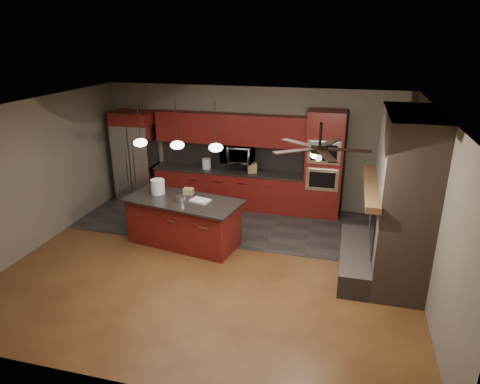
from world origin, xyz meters
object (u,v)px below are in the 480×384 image
(paint_tray, at_px, (200,200))
(cardboard_box, at_px, (188,191))
(paint_can, at_px, (181,199))
(counter_box, at_px, (252,168))
(refrigerator, at_px, (137,156))
(kitchen_island, at_px, (184,221))
(white_bucket, at_px, (158,187))
(oven_tower, at_px, (324,165))
(microwave, at_px, (238,154))
(counter_bucket, at_px, (206,164))

(paint_tray, distance_m, cardboard_box, 0.47)
(paint_can, xyz_separation_m, cardboard_box, (-0.01, 0.44, 0.00))
(paint_tray, xyz_separation_m, counter_box, (0.54, 2.05, 0.07))
(refrigerator, height_order, paint_can, refrigerator)
(kitchen_island, relative_size, white_bucket, 8.20)
(oven_tower, bearing_deg, counter_box, -178.48)
(white_bucket, relative_size, paint_tray, 0.83)
(oven_tower, distance_m, cardboard_box, 3.08)
(cardboard_box, distance_m, counter_box, 1.96)
(oven_tower, relative_size, white_bucket, 8.18)
(microwave, bearing_deg, refrigerator, -177.02)
(kitchen_island, distance_m, counter_bucket, 2.19)
(paint_can, height_order, paint_tray, paint_can)
(paint_can, bearing_deg, microwave, 77.34)
(oven_tower, relative_size, counter_box, 10.59)
(oven_tower, distance_m, paint_tray, 3.01)
(kitchen_island, bearing_deg, counter_box, 77.03)
(paint_can, distance_m, paint_tray, 0.37)
(oven_tower, xyz_separation_m, paint_can, (-2.49, -2.23, -0.21))
(oven_tower, relative_size, cardboard_box, 12.44)
(cardboard_box, distance_m, counter_bucket, 1.81)
(kitchen_island, bearing_deg, white_bucket, 172.31)
(kitchen_island, bearing_deg, cardboard_box, 100.33)
(kitchen_island, height_order, white_bucket, white_bucket)
(refrigerator, height_order, cardboard_box, refrigerator)
(oven_tower, xyz_separation_m, white_bucket, (-3.10, -1.90, -0.13))
(refrigerator, relative_size, counter_bucket, 9.22)
(paint_can, bearing_deg, kitchen_island, 95.64)
(refrigerator, distance_m, white_bucket, 2.30)
(kitchen_island, bearing_deg, counter_bucket, 106.67)
(kitchen_island, xyz_separation_m, counter_box, (0.89, 2.06, 0.55))
(refrigerator, xyz_separation_m, paint_tray, (2.35, -2.02, -0.16))
(refrigerator, relative_size, kitchen_island, 0.92)
(refrigerator, xyz_separation_m, counter_box, (2.89, 0.03, -0.08))
(cardboard_box, bearing_deg, microwave, 73.02)
(refrigerator, height_order, counter_box, refrigerator)
(refrigerator, distance_m, counter_box, 2.89)
(kitchen_island, distance_m, cardboard_box, 0.60)
(white_bucket, distance_m, counter_box, 2.38)
(kitchen_island, distance_m, white_bucket, 0.87)
(microwave, relative_size, cardboard_box, 3.83)
(microwave, relative_size, paint_can, 4.03)
(refrigerator, relative_size, paint_can, 12.06)
(kitchen_island, bearing_deg, refrigerator, 145.05)
(kitchen_island, xyz_separation_m, paint_tray, (0.35, 0.01, 0.47))
(counter_box, bearing_deg, oven_tower, -20.71)
(refrigerator, bearing_deg, microwave, 2.98)
(oven_tower, height_order, white_bucket, oven_tower)
(paint_can, relative_size, cardboard_box, 0.95)
(paint_can, height_order, counter_box, counter_box)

